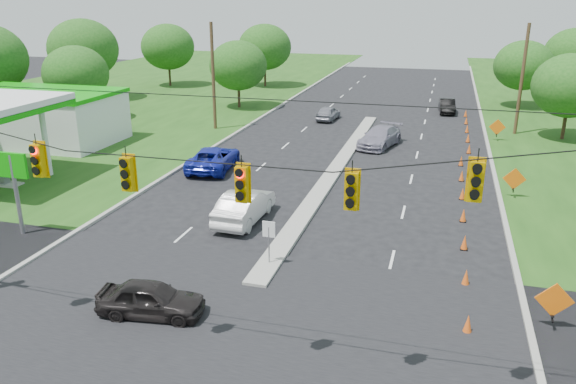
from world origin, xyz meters
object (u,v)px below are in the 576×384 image
(gas_station, at_px, (26,114))
(blue_pickup, at_px, (213,158))
(black_sedan, at_px, (151,299))
(white_sedan, at_px, (245,206))

(gas_station, bearing_deg, blue_pickup, -5.65)
(gas_station, xyz_separation_m, black_sedan, (20.75, -19.13, -1.92))
(white_sedan, height_order, blue_pickup, white_sedan)
(black_sedan, height_order, white_sedan, white_sedan)
(blue_pickup, bearing_deg, white_sedan, 116.60)
(gas_station, bearing_deg, white_sedan, -24.82)
(gas_station, height_order, black_sedan, gas_station)
(blue_pickup, bearing_deg, gas_station, -11.37)
(gas_station, distance_m, blue_pickup, 15.94)
(black_sedan, bearing_deg, white_sedan, -8.15)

